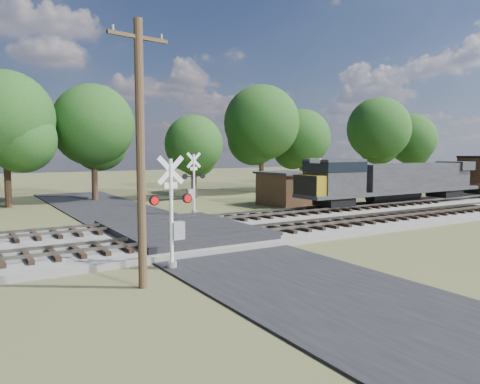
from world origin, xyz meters
TOP-DOWN VIEW (x-y plane):
  - ground at (0.00, 0.00)m, footprint 160.00×160.00m
  - ballast_bed at (10.00, 0.50)m, footprint 140.00×10.00m
  - road at (0.00, 0.00)m, footprint 7.00×60.00m
  - crossing_panel at (0.00, 0.50)m, footprint 7.00×9.00m
  - track_near at (3.12, -2.00)m, footprint 140.00×2.60m
  - track_far at (3.12, 3.00)m, footprint 140.00×2.60m
  - crossing_signal_near at (-3.03, -5.62)m, footprint 1.84×0.40m
  - crossing_signal_far at (4.37, 8.02)m, footprint 1.85×0.40m
  - utility_pole at (-4.98, -7.43)m, footprint 2.21×0.56m
  - equipment_shed at (13.99, 9.38)m, footprint 4.68×4.68m
  - treeline at (4.71, 20.39)m, footprint 78.54×11.18m

SIDE VIEW (x-z plane):
  - ground at x=0.00m, z-range 0.00..0.00m
  - road at x=0.00m, z-range 0.00..0.08m
  - ballast_bed at x=10.00m, z-range 0.00..0.30m
  - crossing_panel at x=0.00m, z-range 0.01..0.62m
  - track_near at x=3.12m, z-range 0.25..0.58m
  - track_far at x=3.12m, z-range 0.25..0.58m
  - equipment_shed at x=13.99m, z-range 0.02..2.91m
  - crossing_signal_near at x=-3.03m, z-range -0.38..4.18m
  - crossing_signal_far at x=4.37m, z-range -0.39..4.21m
  - utility_pole at x=-4.98m, z-range 0.27..9.40m
  - treeline at x=4.71m, z-range 1.13..12.96m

